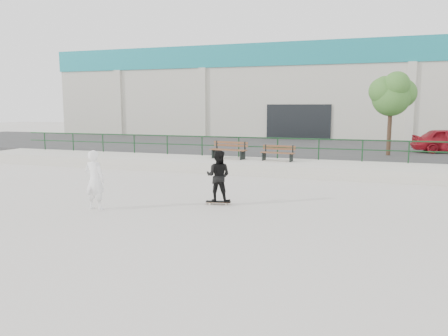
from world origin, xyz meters
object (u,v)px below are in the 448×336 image
(bench_left, at_px, (229,150))
(seated_skater, at_px, (95,180))
(tree, at_px, (392,93))
(skateboard, at_px, (218,202))
(bench_right, at_px, (278,153))
(standing_skater, at_px, (218,176))

(bench_left, relative_size, seated_skater, 1.06)
(tree, bearing_deg, skateboard, -115.11)
(bench_right, bearing_deg, tree, 45.38)
(bench_left, distance_m, tree, 9.02)
(bench_right, relative_size, seated_skater, 0.92)
(bench_right, height_order, skateboard, bench_right)
(tree, bearing_deg, bench_right, -140.84)
(bench_right, height_order, standing_skater, standing_skater)
(skateboard, xyz_separation_m, seated_skater, (-3.26, -1.81, 0.82))
(bench_left, bearing_deg, tree, 35.92)
(bench_left, relative_size, skateboard, 2.36)
(bench_left, relative_size, bench_right, 1.15)
(tree, xyz_separation_m, seated_skater, (-8.74, -13.50, -2.83))
(bench_right, bearing_deg, bench_left, -176.42)
(bench_left, distance_m, bench_right, 2.47)
(tree, bearing_deg, bench_left, -151.91)
(skateboard, bearing_deg, standing_skater, 63.98)
(bench_left, xyz_separation_m, skateboard, (2.08, -7.66, -0.85))
(bench_left, height_order, seated_skater, seated_skater)
(bench_right, relative_size, tree, 0.38)
(seated_skater, bearing_deg, skateboard, -149.11)
(bench_right, distance_m, seated_skater, 10.04)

